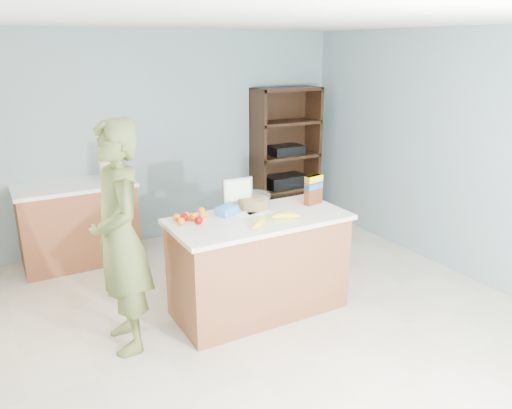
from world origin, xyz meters
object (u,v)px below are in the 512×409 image
tv (238,191)px  counter_peninsula (259,268)px  shelving_unit (284,158)px  person (120,239)px  cereal_box (314,187)px

tv → counter_peninsula: bearing=-82.7°
shelving_unit → person: person is taller
shelving_unit → tv: shelving_unit is taller
person → shelving_unit: bearing=127.2°
cereal_box → shelving_unit: bearing=64.9°
person → cereal_box: (1.82, 0.03, 0.14)m
person → tv: 1.19m
person → tv: bearing=104.4°
counter_peninsula → cereal_box: cereal_box is taller
counter_peninsula → person: (-1.19, 0.05, 0.50)m
counter_peninsula → cereal_box: 0.90m
shelving_unit → person: bearing=-143.9°
shelving_unit → cereal_box: size_ratio=6.57×
counter_peninsula → shelving_unit: (1.55, 2.05, 0.45)m
shelving_unit → cereal_box: 2.18m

